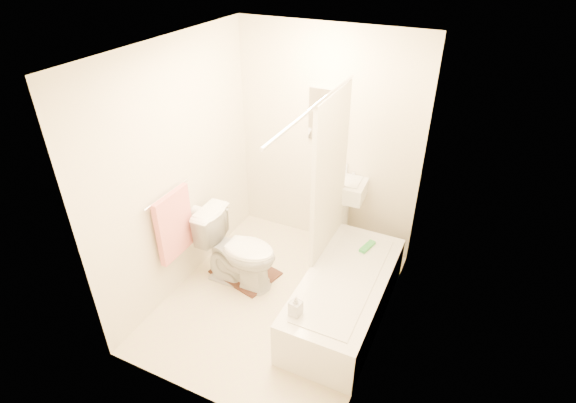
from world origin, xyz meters
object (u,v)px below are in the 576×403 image
at_px(toilet, 239,250).
at_px(bath_mat, 245,272).
at_px(bathtub, 344,297).
at_px(sink, 341,212).
at_px(soap_bottle, 296,305).

height_order(toilet, bath_mat, toilet).
relative_size(toilet, bathtub, 0.50).
bearing_deg(sink, toilet, -130.17).
bearing_deg(soap_bottle, bath_mat, 141.89).
relative_size(sink, bath_mat, 1.52).
bearing_deg(bathtub, soap_bottle, -110.69).
xyz_separation_m(sink, bathtub, (0.40, -0.96, -0.26)).
bearing_deg(toilet, sink, -37.40).
distance_m(bathtub, bath_mat, 1.16).
bearing_deg(soap_bottle, toilet, 146.19).
distance_m(toilet, soap_bottle, 1.09).
relative_size(sink, soap_bottle, 4.80).
bearing_deg(soap_bottle, bathtub, 69.31).
bearing_deg(bath_mat, toilet, -84.34).
bearing_deg(soap_bottle, sink, 96.38).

